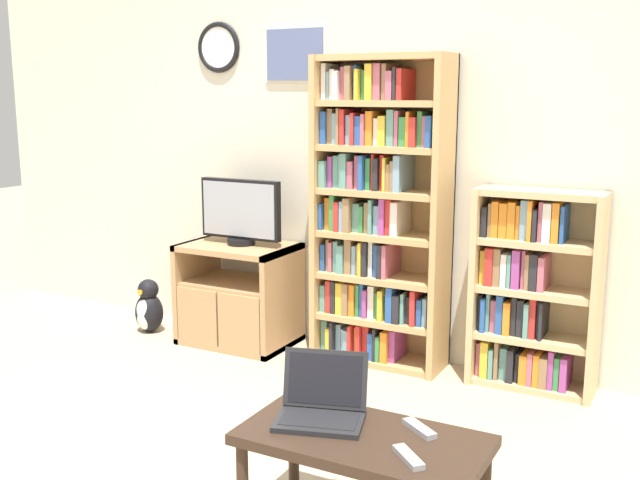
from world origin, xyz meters
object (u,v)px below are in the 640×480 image
television (241,212)px  coffee_table (363,449)px  bookshelf_tall (376,214)px  laptop (322,403)px  penguin_figurine (148,308)px  remote_near_laptop (408,457)px  bookshelf_short (529,293)px  remote_far_from_laptop (419,428)px  tv_stand (238,294)px

television → coffee_table: 2.38m
bookshelf_tall → laptop: size_ratio=4.81×
penguin_figurine → bookshelf_tall: bearing=8.4°
coffee_table → laptop: laptop is taller
coffee_table → remote_near_laptop: 0.24m
coffee_table → laptop: (-0.19, 0.05, 0.11)m
bookshelf_short → remote_far_from_laptop: (-0.00, -1.67, -0.10)m
television → bookshelf_short: 1.83m
laptop → television: bearing=114.8°
bookshelf_short → coffee_table: (-0.17, -1.79, -0.16)m
television → remote_far_from_laptop: television is taller
television → remote_near_laptop: television is taller
bookshelf_short → remote_near_laptop: 1.89m
tv_stand → penguin_figurine: tv_stand is taller
television → bookshelf_tall: bearing=6.8°
bookshelf_tall → coffee_table: (0.74, -1.77, -0.53)m
bookshelf_short → remote_near_laptop: bearing=-88.7°
remote_near_laptop → remote_far_from_laptop: (-0.04, 0.22, 0.00)m
tv_stand → coffee_table: size_ratio=0.82×
tv_stand → penguin_figurine: bearing=-171.0°
bookshelf_short → remote_far_from_laptop: size_ratio=7.07×
bookshelf_short → remote_far_from_laptop: 1.67m
remote_far_from_laptop → bookshelf_short: bearing=-144.6°
penguin_figurine → tv_stand: bearing=9.0°
coffee_table → penguin_figurine: (-2.32, 1.53, -0.20)m
remote_near_laptop → remote_far_from_laptop: size_ratio=0.95×
bookshelf_short → penguin_figurine: (-2.48, -0.26, -0.37)m
bookshelf_short → laptop: bookshelf_short is taller
laptop → remote_near_laptop: size_ratio=2.56×
tv_stand → bookshelf_short: bookshelf_short is taller
coffee_table → remote_far_from_laptop: (0.16, 0.12, 0.06)m
tv_stand → bookshelf_tall: 1.08m
television → laptop: bearing=-48.2°
television → laptop: television is taller
remote_far_from_laptop → coffee_table: bearing=-17.8°
remote_near_laptop → television: bearing=88.7°
television → coffee_table: size_ratio=0.66×
bookshelf_tall → coffee_table: 1.99m
remote_near_laptop → remote_far_from_laptop: 0.22m
tv_stand → bookshelf_short: 1.84m
coffee_table → remote_far_from_laptop: size_ratio=5.56×
tv_stand → remote_near_laptop: (1.86, -1.74, 0.10)m
tv_stand → remote_far_from_laptop: size_ratio=4.53×
laptop → remote_near_laptop: 0.43m
coffee_table → remote_near_laptop: remote_near_laptop is taller
bookshelf_tall → remote_near_laptop: bearing=-63.0°
coffee_table → laptop: 0.23m
bookshelf_tall → bookshelf_short: bookshelf_tall is taller
tv_stand → laptop: 2.16m
bookshelf_tall → remote_far_from_laptop: 1.94m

